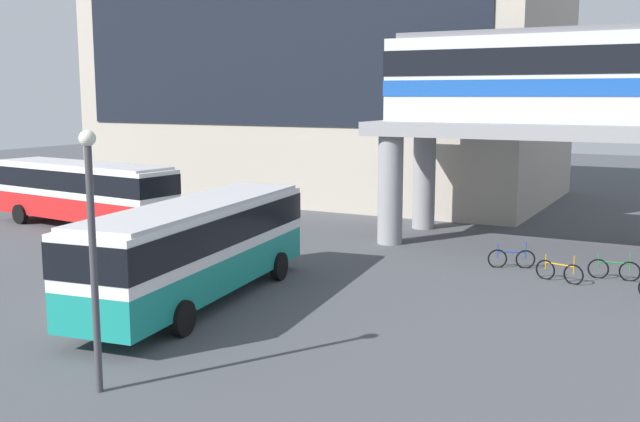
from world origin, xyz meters
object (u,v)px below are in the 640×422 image
station_building (328,59)px  bus_secondary (83,188)px  bicycle_orange (559,272)px  bicycle_blue (511,259)px  bicycle_green (614,270)px  bus_main (198,241)px

station_building → bus_secondary: (-4.54, -17.73, -6.93)m
bicycle_orange → bicycle_blue: same height
bus_secondary → station_building: bearing=75.7°
station_building → bicycle_blue: bearing=-45.1°
bicycle_green → bicycle_blue: (-3.68, 0.11, 0.00)m
bicycle_blue → station_building: bearing=134.9°
bus_main → bus_secondary: bearing=148.3°
bus_secondary → bicycle_blue: (21.03, 1.16, -1.63)m
station_building → bus_main: 28.30m
station_building → bicycle_green: (20.18, -16.68, -8.56)m
bus_main → bicycle_orange: 12.71m
bus_secondary → bicycle_green: size_ratio=6.29×
bus_secondary → bicycle_green: bus_secondary is taller
bus_main → bicycle_blue: size_ratio=6.71×
station_building → bus_secondary: size_ratio=2.60×
bus_main → bicycle_green: (11.36, 9.30, -1.63)m
bicycle_orange → bicycle_green: bearing=36.1°
bus_main → station_building: bearing=108.8°
bicycle_orange → bicycle_green: same height
bicycle_green → station_building: bearing=140.4°
bus_main → bicycle_blue: (7.68, 9.41, -1.63)m
station_building → bicycle_green: station_building is taller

